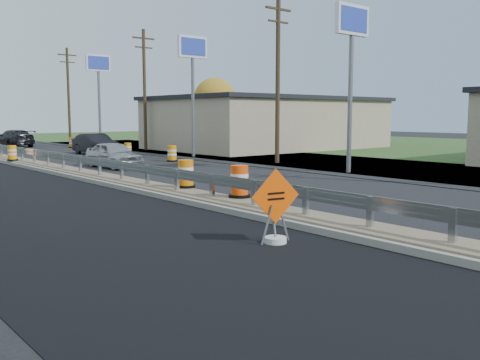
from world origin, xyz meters
TOP-DOWN VIEW (x-y plane):
  - ground at (0.00, 0.00)m, footprint 140.00×140.00m
  - grass_verge_far at (30.00, 10.00)m, footprint 40.00×120.00m
  - median at (0.00, 8.00)m, footprint 1.60×55.00m
  - guardrail at (0.00, 9.00)m, footprint 0.10×46.15m
  - retail_building_near at (20.99, 20.00)m, footprint 18.50×12.50m
  - pylon_sign_south at (10.50, 3.00)m, footprint 2.20×0.30m
  - pylon_sign_mid at (10.50, 16.00)m, footprint 2.20×0.30m
  - pylon_sign_north at (10.50, 30.00)m, footprint 2.20×0.30m
  - utility_pole_smid at (11.50, 9.00)m, footprint 1.90×0.26m
  - utility_pole_nmid at (11.50, 24.00)m, footprint 1.90×0.26m
  - utility_pole_north at (11.50, 39.00)m, footprint 1.90×0.26m
  - tree_far_yellow at (26.00, 34.00)m, footprint 4.62×4.62m
  - caution_sign at (-2.12, -5.09)m, footprint 1.17×0.49m
  - barrel_median_near at (0.55, -0.68)m, footprint 0.68×0.68m
  - barrel_median_mid at (0.55, 2.27)m, footprint 0.67×0.67m
  - barrel_median_far at (-0.55, 17.97)m, footprint 0.58×0.58m
  - barrel_shoulder_near at (7.50, 13.97)m, footprint 0.66×0.66m
  - barrel_shoulder_mid at (7.75, 19.96)m, footprint 0.60×0.60m
  - barrel_shoulder_far at (8.41, 31.12)m, footprint 0.60×0.60m
  - car_silver at (3.05, 12.70)m, footprint 1.74×4.11m
  - car_dark_mid at (6.42, 22.19)m, footprint 1.70×4.56m
  - car_dark_far at (5.06, 35.84)m, footprint 2.50×5.31m

SIDE VIEW (x-z plane):
  - ground at x=0.00m, z-range 0.00..0.00m
  - grass_verge_far at x=30.00m, z-range 0.00..0.03m
  - median at x=0.00m, z-range 0.00..0.23m
  - caution_sign at x=-2.12m, z-range -0.40..1.23m
  - barrel_shoulder_mid at x=7.75m, z-range -0.02..0.86m
  - barrel_shoulder_far at x=8.41m, z-range -0.02..0.86m
  - barrel_shoulder_near at x=7.50m, z-range -0.02..0.95m
  - barrel_median_far at x=-0.55m, z-range 0.21..1.06m
  - car_silver at x=3.05m, z-range 0.00..1.39m
  - barrel_median_mid at x=0.55m, z-range 0.21..1.19m
  - barrel_median_near at x=0.55m, z-range 0.21..1.21m
  - guardrail at x=0.00m, z-range 0.37..1.09m
  - car_dark_mid at x=6.42m, z-range 0.00..1.49m
  - car_dark_far at x=5.06m, z-range 0.00..1.50m
  - retail_building_near at x=20.99m, z-range 0.02..4.29m
  - tree_far_yellow at x=26.00m, z-range 1.11..7.97m
  - utility_pole_smid at x=11.50m, z-range 0.23..9.63m
  - utility_pole_nmid at x=11.50m, z-range 0.23..9.63m
  - utility_pole_north at x=11.50m, z-range 0.23..9.63m
  - pylon_sign_south at x=10.50m, z-range 2.53..10.43m
  - pylon_sign_mid at x=10.50m, z-range 2.53..10.43m
  - pylon_sign_north at x=10.50m, z-range 2.53..10.43m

